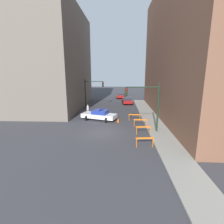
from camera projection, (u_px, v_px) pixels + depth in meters
ground_plane at (103, 133)px, 18.99m from camera, size 120.00×120.00×0.00m
sidewalk_right at (160, 133)px, 18.70m from camera, size 2.40×44.00×0.12m
building_corner_left at (43, 60)px, 31.21m from camera, size 14.00×20.00×17.07m
building_right at (204, 49)px, 24.05m from camera, size 12.00×28.00×18.98m
traffic_light_near at (147, 100)px, 18.41m from camera, size 3.64×0.35×5.20m
traffic_light_far at (91, 89)px, 31.28m from camera, size 3.44×0.35×5.20m
police_car at (99, 115)px, 23.89m from camera, size 5.05×3.28×1.52m
parked_car_near at (127, 100)px, 36.17m from camera, size 2.40×4.37×1.31m
parked_car_mid at (121, 95)px, 43.70m from camera, size 2.46×4.41×1.31m
pedestrian_crossing at (88, 110)px, 26.30m from camera, size 0.39×0.39×1.66m
barrier_front at (145, 140)px, 15.26m from camera, size 1.60×0.32×0.90m
barrier_mid at (143, 129)px, 18.36m from camera, size 1.60×0.30×0.90m
barrier_back at (140, 121)px, 21.10m from camera, size 1.60×0.18×0.90m
barrier_corner at (134, 116)px, 23.59m from camera, size 1.60×0.25×0.90m
traffic_cone at (118, 120)px, 22.65m from camera, size 0.36×0.36×0.66m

